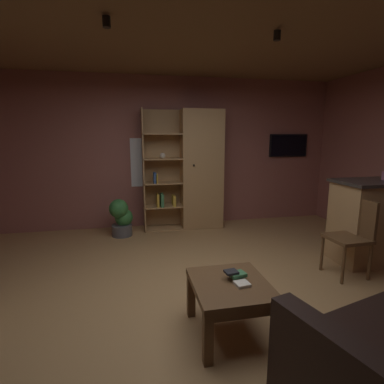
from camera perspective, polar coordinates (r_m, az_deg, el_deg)
floor at (r=3.23m, az=1.53°, el=-20.19°), size 6.29×5.39×0.02m
wall_back at (r=5.47m, az=-4.99°, el=7.47°), size 6.41×0.06×2.67m
ceiling at (r=2.95m, az=1.84°, el=31.20°), size 6.29×5.39×0.02m
window_pane_back at (r=5.42m, az=-8.31°, el=5.64°), size 0.64×0.01×0.86m
bookshelf_cabinet at (r=5.31m, az=0.84°, el=4.13°), size 1.40×0.41×2.09m
coffee_table at (r=2.62m, az=7.37°, el=-18.58°), size 0.62×0.69×0.46m
table_book_0 at (r=2.55m, az=9.59°, el=-17.01°), size 0.13×0.12×0.02m
table_book_1 at (r=2.63m, az=8.72°, el=-15.37°), size 0.15×0.13×0.03m
table_book_2 at (r=2.61m, az=7.54°, el=-14.98°), size 0.12×0.11×0.02m
dining_chair at (r=4.01m, az=28.57°, el=-6.80°), size 0.44×0.44×0.92m
potted_floor_plant at (r=5.07m, az=-13.42°, el=-4.76°), size 0.38×0.36×0.63m
wall_mounted_tv at (r=6.16m, az=18.00°, el=8.49°), size 0.77×0.06×0.43m
track_light_spot_1 at (r=3.00m, az=-16.10°, el=28.88°), size 0.07×0.07×0.09m
track_light_spot_2 at (r=3.34m, az=16.03°, el=26.92°), size 0.07×0.07×0.09m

